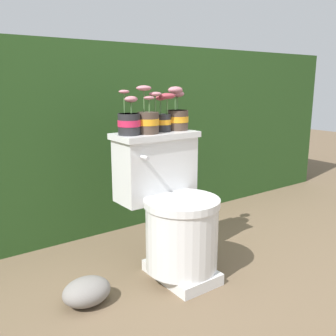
% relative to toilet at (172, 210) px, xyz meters
% --- Properties ---
extents(ground_plane, '(12.00, 12.00, 0.00)m').
position_rel_toilet_xyz_m(ground_plane, '(0.06, -0.09, -0.34)').
color(ground_plane, brown).
extents(hedge_backdrop, '(4.25, 0.86, 1.22)m').
position_rel_toilet_xyz_m(hedge_backdrop, '(0.06, 1.10, 0.27)').
color(hedge_backdrop, '#284C1E').
rests_on(hedge_backdrop, ground).
extents(toilet, '(0.44, 0.52, 0.72)m').
position_rel_toilet_xyz_m(toilet, '(0.00, 0.00, 0.00)').
color(toilet, silver).
rests_on(toilet, ground).
extents(potted_plant_left, '(0.11, 0.11, 0.22)m').
position_rel_toilet_xyz_m(potted_plant_left, '(-0.15, 0.14, 0.45)').
color(potted_plant_left, '#262628').
rests_on(potted_plant_left, toilet).
extents(potted_plant_midleft, '(0.14, 0.11, 0.24)m').
position_rel_toilet_xyz_m(potted_plant_midleft, '(-0.06, 0.13, 0.46)').
color(potted_plant_midleft, '#47382D').
rests_on(potted_plant_midleft, toilet).
extents(potted_plant_middle, '(0.10, 0.11, 0.20)m').
position_rel_toilet_xyz_m(potted_plant_middle, '(0.06, 0.15, 0.46)').
color(potted_plant_middle, '#262628').
rests_on(potted_plant_middle, toilet).
extents(potted_plant_midright, '(0.13, 0.13, 0.23)m').
position_rel_toilet_xyz_m(potted_plant_midright, '(0.16, 0.16, 0.47)').
color(potted_plant_midright, '#47382D').
rests_on(potted_plant_midright, toilet).
extents(garden_stone, '(0.22, 0.18, 0.12)m').
position_rel_toilet_xyz_m(garden_stone, '(-0.49, -0.02, -0.28)').
color(garden_stone, gray).
rests_on(garden_stone, ground).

